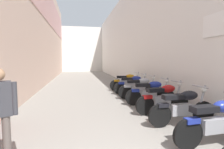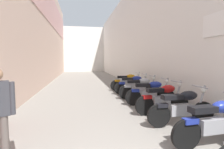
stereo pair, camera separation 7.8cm
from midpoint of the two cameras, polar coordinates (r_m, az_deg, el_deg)
name	(u,v)px [view 2 (the right image)]	position (r m, az deg, el deg)	size (l,w,h in m)	color
ground_plane	(90,86)	(11.54, -6.79, -3.67)	(40.63, 40.63, 0.00)	gray
building_left	(45,27)	(13.74, -20.57, 14.18)	(0.45, 24.63, 7.92)	beige
building_right	(128,38)	(14.00, 5.22, 11.55)	(0.45, 24.63, 6.68)	silver
building_far_end	(84,50)	(26.75, -8.99, 7.92)	(8.64, 2.00, 6.35)	silver
motorcycle_second	(215,121)	(4.08, 30.71, -12.89)	(1.85, 0.58, 1.04)	black
motorcycle_third	(182,107)	(4.93, 22.10, -9.55)	(1.85, 0.58, 1.04)	black
motorcycle_fourth	(163,98)	(5.81, 16.49, -7.23)	(1.85, 0.58, 1.04)	black
motorcycle_fifth	(150,92)	(6.70, 12.61, -5.56)	(1.84, 0.58, 1.04)	black
motorcycle_sixth	(140,87)	(7.73, 9.36, -4.14)	(1.85, 0.58, 1.04)	black
motorcycle_seventh	(133,84)	(8.67, 7.11, -3.14)	(1.84, 0.58, 1.04)	black
motorcycle_eighth	(128,82)	(9.64, 5.27, -2.32)	(1.85, 0.58, 1.04)	black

